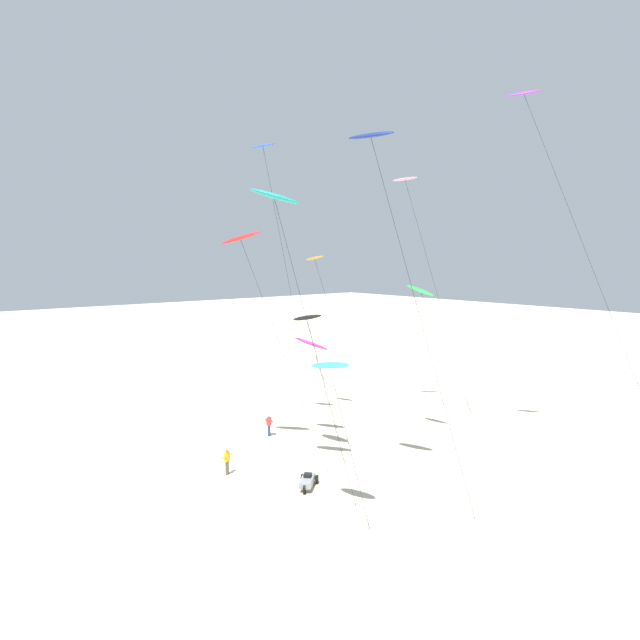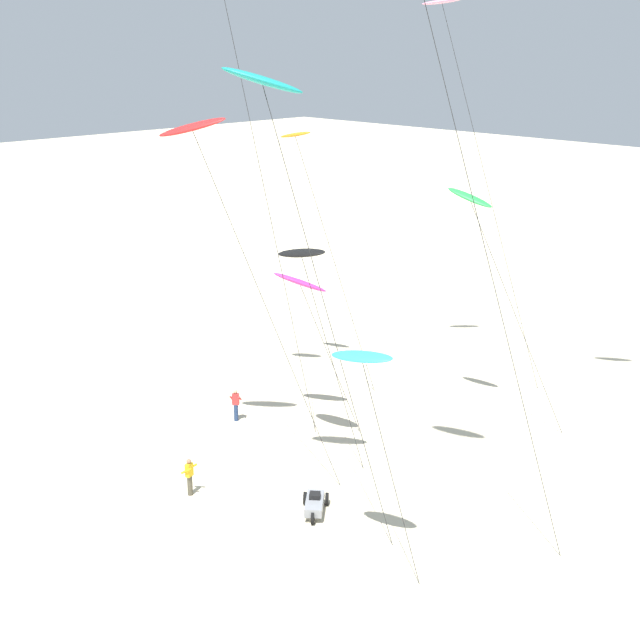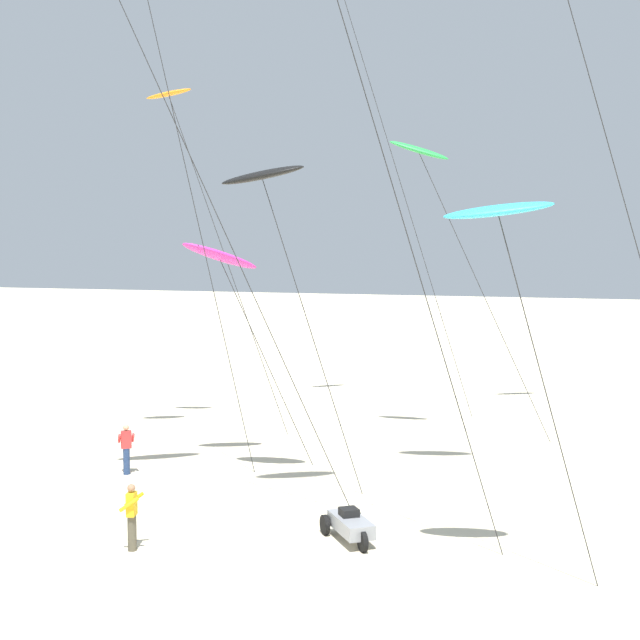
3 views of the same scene
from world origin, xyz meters
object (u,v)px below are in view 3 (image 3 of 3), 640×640
kite_magenta (220,257)px  kite_flyer_middle (126,448)px  beach_buggy (350,524)px  kite_black (263,177)px  kite_orange (172,102)px  kite_green (421,154)px  kite_flyer_nearest (132,515)px  kite_cyan (499,213)px

kite_magenta → kite_flyer_middle: bearing=-134.8°
kite_flyer_middle → beach_buggy: (9.19, -3.45, -0.46)m
kite_flyer_middle → beach_buggy: 9.82m
kite_black → kite_orange: bearing=137.8°
kite_magenta → beach_buggy: 11.24m
kite_black → kite_green: bearing=75.1°
kite_green → kite_flyer_nearest: kite_green is taller
kite_orange → kite_flyer_middle: (1.92, -6.15, -12.36)m
kite_flyer_middle → kite_orange: bearing=107.3°
kite_green → kite_orange: bearing=-166.4°
kite_green → kite_flyer_middle: bearing=-131.9°
kite_green → kite_flyer_middle: size_ratio=7.01×
beach_buggy → kite_flyer_nearest: bearing=-150.0°
kite_magenta → beach_buggy: (6.88, -5.77, -6.76)m
kite_cyan → beach_buggy: bearing=157.8°
kite_black → kite_green: 9.22m
beach_buggy → kite_cyan: bearing=-22.2°
kite_orange → kite_flyer_nearest: (6.38, -12.32, -12.36)m
kite_magenta → kite_green: bearing=49.2°
kite_flyer_nearest → kite_green: bearing=78.0°
kite_cyan → kite_green: 14.88m
kite_orange → kite_black: bearing=-42.2°
kite_cyan → kite_black: kite_black is taller
kite_flyer_nearest → kite_flyer_middle: bearing=125.9°
kite_orange → beach_buggy: (11.10, -9.59, -12.82)m
kite_flyer_nearest → kite_flyer_middle: 7.62m
kite_cyan → kite_green: kite_green is taller
kite_magenta → kite_black: kite_black is taller
kite_black → kite_flyer_nearest: 10.47m
kite_magenta → kite_flyer_nearest: size_ratio=4.70×
kite_flyer_middle → kite_magenta: bearing=45.2°
kite_green → kite_flyer_middle: (-7.58, -8.44, -10.16)m
beach_buggy → kite_magenta: bearing=140.1°
kite_black → beach_buggy: bearing=-38.1°
kite_orange → kite_green: 10.01m
kite_orange → beach_buggy: kite_orange is taller
kite_black → beach_buggy: (3.94, -3.09, -9.14)m
kite_flyer_nearest → kite_orange: bearing=117.4°
kite_orange → kite_cyan: (15.06, -11.21, -5.08)m
kite_cyan → kite_black: 9.30m
kite_orange → kite_flyer_nearest: 18.58m
kite_flyer_nearest → beach_buggy: kite_flyer_nearest is taller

